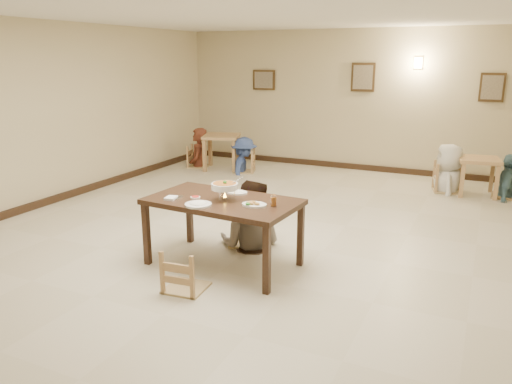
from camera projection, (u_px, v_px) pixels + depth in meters
The scene contains 31 objects.
floor at pixel (260, 241), 6.76m from camera, with size 10.00×10.00×0.00m, color beige.
ceiling at pixel (260, 6), 5.98m from camera, with size 10.00×10.00×0.00m, color white.
wall_back at pixel (358, 101), 10.73m from camera, with size 10.00×10.00×0.00m, color beige.
wall_left at pixel (35, 116), 8.02m from camera, with size 10.00×10.00×0.00m, color beige.
baseboard_back at pixel (354, 166), 11.08m from camera, with size 8.00×0.06×0.12m, color black.
baseboard_left at pixel (46, 202), 8.38m from camera, with size 0.06×10.00×0.12m, color black.
picture_a at pixel (264, 80), 11.50m from camera, with size 0.55×0.04×0.45m.
picture_b at pixel (363, 77), 10.52m from camera, with size 0.50×0.04×0.60m.
picture_c at pixel (492, 87), 9.53m from camera, with size 0.45×0.04×0.55m.
wall_sconce at pixel (418, 63), 9.99m from camera, with size 0.16×0.05×0.22m, color #FFD88C.
main_table at pixel (223, 206), 5.81m from camera, with size 1.80×1.09×0.81m.
chair_far at pixel (249, 208), 6.55m from camera, with size 0.47×0.47×1.00m.
chair_near at pixel (185, 250), 5.25m from camera, with size 0.42×0.42×0.89m.
main_diner at pixel (250, 180), 6.36m from camera, with size 0.87×0.68×1.78m, color gray.
curry_warmer at pixel (225, 186), 5.72m from camera, with size 0.35×0.31×0.28m.
rice_plate_far at pixel (237, 192), 6.05m from camera, with size 0.27×0.27×0.06m.
rice_plate_near at pixel (198, 204), 5.55m from camera, with size 0.30×0.30×0.07m.
fried_plate at pixel (254, 204), 5.53m from camera, with size 0.28×0.28×0.06m.
chili_dish at pixel (195, 197), 5.83m from camera, with size 0.12×0.12×0.02m.
napkin_cutlery at pixel (171, 198), 5.80m from camera, with size 0.17×0.24×0.03m.
drink_glass at pixel (273, 201), 5.51m from camera, with size 0.07×0.07×0.13m.
bg_table_left at pixel (222, 141), 10.96m from camera, with size 0.97×0.97×0.76m.
bg_table_right at pixel (479, 165), 8.89m from camera, with size 0.77×0.77×0.68m.
bg_chair_ll at pixel (198, 147), 11.21m from camera, with size 0.43×0.43×0.92m.
bg_chair_lr at pixel (244, 151), 10.70m from camera, with size 0.44×0.44×0.94m.
bg_chair_rl at pixel (449, 164), 9.14m from camera, with size 0.48×0.48×1.02m.
bg_chair_rr at pixel (510, 169), 8.75m from camera, with size 0.49×0.49×1.04m.
bg_diner_a at pixel (197, 128), 11.10m from camera, with size 0.64×0.42×1.77m, color #5A281B.
bg_diner_b at pixel (244, 137), 10.62m from camera, with size 0.98×0.56×1.52m, color #385194.
bg_diner_c at pixel (451, 144), 9.04m from camera, with size 0.87×0.56×1.78m, color silver.
bg_diner_d at pixel (512, 154), 8.69m from camera, with size 0.91×0.38×1.56m, color slate.
Camera 1 is at (2.67, -5.77, 2.41)m, focal length 35.00 mm.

